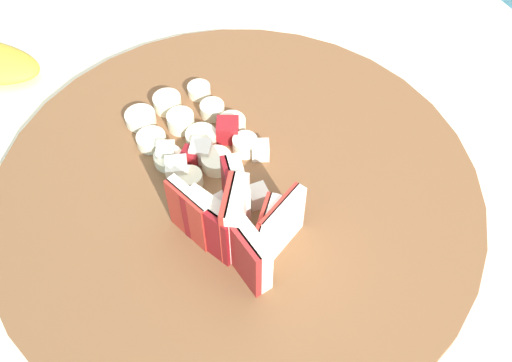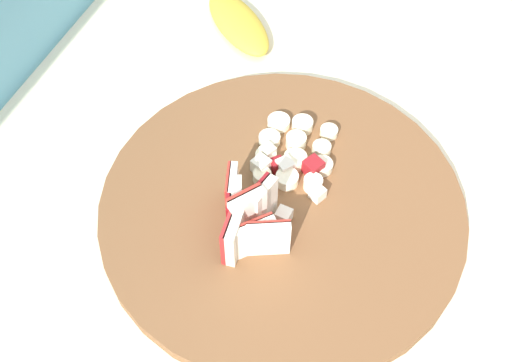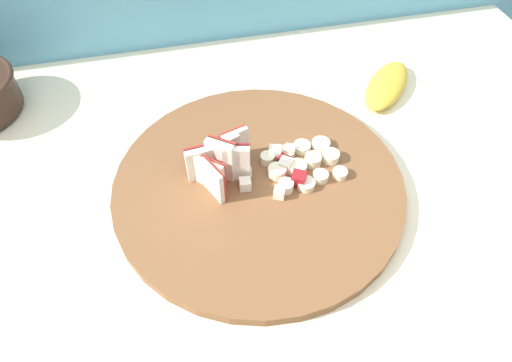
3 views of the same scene
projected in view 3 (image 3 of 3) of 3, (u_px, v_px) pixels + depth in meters
tiled_countertop at (279, 312)px, 1.00m from camera, size 1.25×0.87×0.88m
tile_backsplash at (234, 88)px, 1.06m from camera, size 2.40×0.04×1.44m
cutting_board at (258, 184)px, 0.67m from camera, size 0.44×0.44×0.02m
apple_wedge_fan at (220, 161)px, 0.65m from camera, size 0.10×0.10×0.07m
apple_dice_pile at (275, 169)px, 0.66m from camera, size 0.10×0.10×0.02m
banana_slice_rows at (304, 164)px, 0.67m from camera, size 0.12×0.10×0.02m
banana_peel at (387, 85)px, 0.81m from camera, size 0.15×0.16×0.03m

